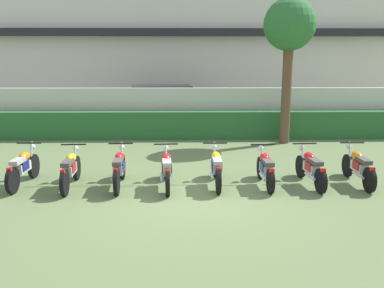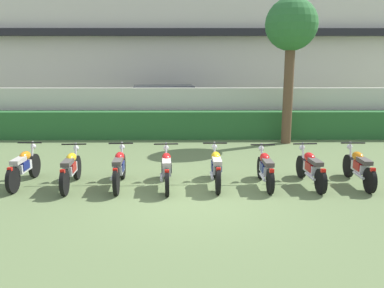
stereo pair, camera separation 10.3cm
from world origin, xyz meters
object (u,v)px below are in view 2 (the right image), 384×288
(motorcycle_in_row_6, at_px, (311,168))
(motorcycle_in_row_7, at_px, (359,167))
(motorcycle_in_row_4, at_px, (216,167))
(motorcycle_in_row_5, at_px, (265,168))
(motorcycle_in_row_2, at_px, (119,168))
(motorcycle_in_row_0, at_px, (24,167))
(motorcycle_in_row_3, at_px, (166,169))
(tree_near_inspector, at_px, (291,29))
(motorcycle_in_row_1, at_px, (71,169))
(parked_car, at_px, (167,106))

(motorcycle_in_row_6, bearing_deg, motorcycle_in_row_7, -90.72)
(motorcycle_in_row_4, xyz_separation_m, motorcycle_in_row_5, (1.18, -0.03, -0.02))
(motorcycle_in_row_2, xyz_separation_m, motorcycle_in_row_5, (3.50, 0.02, -0.02))
(motorcycle_in_row_0, height_order, motorcycle_in_row_3, motorcycle_in_row_0)
(tree_near_inspector, height_order, motorcycle_in_row_5, tree_near_inspector)
(motorcycle_in_row_1, xyz_separation_m, motorcycle_in_row_3, (2.28, -0.01, -0.00))
(motorcycle_in_row_4, relative_size, motorcycle_in_row_7, 0.99)
(motorcycle_in_row_1, distance_m, motorcycle_in_row_6, 5.75)
(parked_car, height_order, motorcycle_in_row_7, parked_car)
(motorcycle_in_row_0, xyz_separation_m, motorcycle_in_row_4, (4.65, -0.09, 0.00))
(motorcycle_in_row_0, bearing_deg, motorcycle_in_row_5, -91.07)
(motorcycle_in_row_2, distance_m, motorcycle_in_row_7, 5.79)
(parked_car, bearing_deg, motorcycle_in_row_7, -66.87)
(motorcycle_in_row_4, bearing_deg, parked_car, 10.04)
(motorcycle_in_row_0, bearing_deg, motorcycle_in_row_4, -90.94)
(parked_car, relative_size, motorcycle_in_row_1, 2.48)
(motorcycle_in_row_2, distance_m, motorcycle_in_row_3, 1.13)
(motorcycle_in_row_4, bearing_deg, motorcycle_in_row_7, -89.40)
(motorcycle_in_row_2, xyz_separation_m, motorcycle_in_row_3, (1.13, -0.04, -0.01))
(motorcycle_in_row_1, bearing_deg, motorcycle_in_row_4, -91.88)
(motorcycle_in_row_5, bearing_deg, motorcycle_in_row_4, 87.97)
(parked_car, bearing_deg, motorcycle_in_row_5, -79.07)
(parked_car, relative_size, tree_near_inspector, 0.91)
(parked_car, xyz_separation_m, motorcycle_in_row_5, (2.87, -9.22, -0.50))
(motorcycle_in_row_1, distance_m, motorcycle_in_row_5, 4.65)
(motorcycle_in_row_6, bearing_deg, motorcycle_in_row_0, 85.73)
(motorcycle_in_row_4, height_order, motorcycle_in_row_5, motorcycle_in_row_4)
(parked_car, bearing_deg, motorcycle_in_row_3, -93.26)
(parked_car, bearing_deg, motorcycle_in_row_0, -114.40)
(motorcycle_in_row_0, distance_m, motorcycle_in_row_1, 1.20)
(parked_car, bearing_deg, motorcycle_in_row_6, -72.98)
(motorcycle_in_row_3, bearing_deg, motorcycle_in_row_6, -92.44)
(motorcycle_in_row_1, relative_size, motorcycle_in_row_3, 0.98)
(motorcycle_in_row_0, relative_size, motorcycle_in_row_2, 0.98)
(motorcycle_in_row_2, relative_size, motorcycle_in_row_7, 1.01)
(parked_car, distance_m, motorcycle_in_row_1, 9.45)
(motorcycle_in_row_6, bearing_deg, motorcycle_in_row_3, 87.99)
(motorcycle_in_row_5, height_order, motorcycle_in_row_7, motorcycle_in_row_7)
(motorcycle_in_row_2, bearing_deg, motorcycle_in_row_0, 83.57)
(parked_car, distance_m, motorcycle_in_row_6, 10.02)
(tree_near_inspector, xyz_separation_m, motorcycle_in_row_5, (-1.74, -5.19, -3.63))
(motorcycle_in_row_1, bearing_deg, motorcycle_in_row_3, -93.47)
(motorcycle_in_row_5, bearing_deg, motorcycle_in_row_6, -88.54)
(motorcycle_in_row_3, bearing_deg, tree_near_inspector, -42.04)
(motorcycle_in_row_3, bearing_deg, motorcycle_in_row_5, -92.56)
(tree_near_inspector, height_order, motorcycle_in_row_1, tree_near_inspector)
(parked_car, xyz_separation_m, motorcycle_in_row_1, (-1.78, -9.27, -0.49))
(tree_near_inspector, xyz_separation_m, motorcycle_in_row_2, (-5.24, -5.21, -3.61))
(tree_near_inspector, relative_size, motorcycle_in_row_6, 2.74)
(parked_car, xyz_separation_m, motorcycle_in_row_2, (-0.63, -9.24, -0.48))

